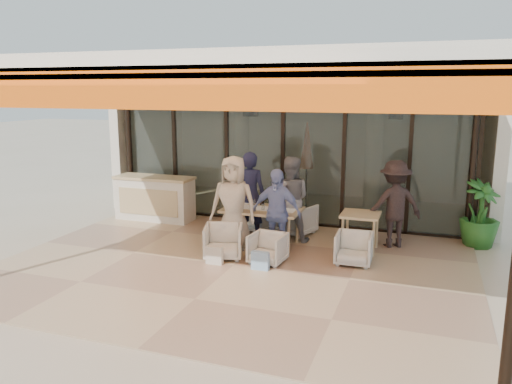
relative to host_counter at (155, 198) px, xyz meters
The scene contains 21 objects.
ground 3.72m from the host_counter, 38.52° to the right, with size 70.00×70.00×0.00m, color #C6B293.
terrace_floor 3.72m from the host_counter, 38.52° to the right, with size 8.00×6.00×0.01m, color tan.
terrace_structure 4.72m from the host_counter, 41.60° to the right, with size 8.00×6.00×3.40m.
glass_storefront 3.15m from the host_counter, 13.74° to the left, with size 8.08×0.10×3.20m.
interior_block 4.51m from the host_counter, 46.25° to the left, with size 9.05×3.62×3.52m.
host_counter is the anchor object (origin of this frame).
dining_table 3.13m from the host_counter, 18.36° to the right, with size 1.50×0.90×0.93m.
chair_far_left 2.56m from the host_counter, ahead, with size 0.71×0.67×0.74m, color silver.
chair_far_right 3.39m from the host_counter, ahead, with size 0.71×0.66×0.73m, color silver.
chair_near_left 3.21m from the host_counter, 37.26° to the right, with size 0.66×0.62×0.68m, color silver.
chair_near_right 3.91m from the host_counter, 29.78° to the right, with size 0.58×0.55×0.60m, color silver.
diner_navy 2.63m from the host_counter, 11.95° to the right, with size 0.65×0.43×1.79m, color #191B38.
diner_grey 3.45m from the host_counter, ahead, with size 0.84×0.65×1.72m, color slate.
diner_cream 2.95m from the host_counter, 29.45° to the right, with size 0.88×0.57×1.81m, color beige.
diner_periwinkle 3.69m from the host_counter, 23.01° to the right, with size 0.95×0.39×1.62m, color #7D92D0.
tote_bag_cream 3.48m from the host_counter, 42.53° to the right, with size 0.30×0.10×0.34m, color silver.
tote_bag_blue 4.14m from the host_counter, 34.61° to the right, with size 0.30×0.10×0.34m, color #99BFD8.
side_table 4.88m from the host_counter, ahead, with size 0.70×0.70×0.74m.
side_chair 5.05m from the host_counter, 17.24° to the right, with size 0.61×0.57×0.63m, color silver.
standing_woman 5.40m from the host_counter, ahead, with size 1.10×0.63×1.70m, color black.
potted_palm 6.96m from the host_counter, ahead, with size 0.73×0.73×1.31m, color #1E5919.
Camera 1 is at (3.08, -7.58, 3.00)m, focal length 35.00 mm.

